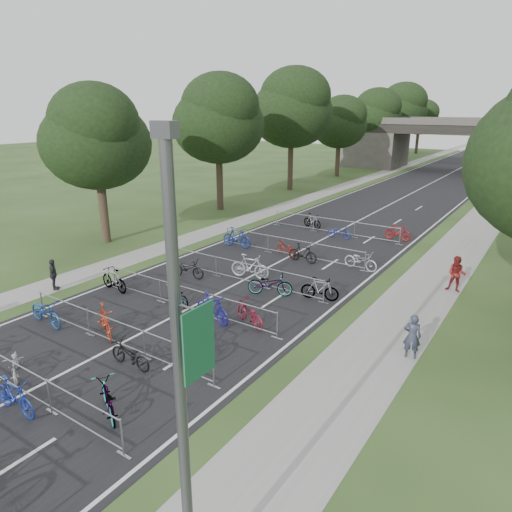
% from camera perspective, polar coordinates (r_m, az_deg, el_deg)
% --- Properties ---
extents(road, '(11.00, 140.00, 0.01)m').
position_cam_1_polar(road, '(54.45, 20.35, 8.14)').
color(road, black).
rests_on(road, ground).
extents(sidewalk_right, '(3.00, 140.00, 0.01)m').
position_cam_1_polar(sidewalk_right, '(53.17, 28.74, 6.84)').
color(sidewalk_right, gray).
rests_on(sidewalk_right, ground).
extents(sidewalk_left, '(2.00, 140.00, 0.01)m').
position_cam_1_polar(sidewalk_left, '(56.66, 12.93, 9.16)').
color(sidewalk_left, gray).
rests_on(sidewalk_left, ground).
extents(lane_markings, '(0.12, 140.00, 0.00)m').
position_cam_1_polar(lane_markings, '(54.45, 20.35, 8.14)').
color(lane_markings, silver).
rests_on(lane_markings, ground).
extents(overpass_bridge, '(31.00, 8.00, 7.05)m').
position_cam_1_polar(overpass_bridge, '(68.65, 23.87, 12.56)').
color(overpass_bridge, '#47433F').
rests_on(overpass_bridge, ground).
extents(lamppost, '(0.61, 0.65, 8.21)m').
position_cam_1_polar(lamppost, '(7.31, -9.27, -16.16)').
color(lamppost, '#4C4C51').
rests_on(lamppost, ground).
extents(tree_left_0, '(6.72, 6.72, 10.25)m').
position_cam_1_polar(tree_left_0, '(30.19, -19.35, 13.55)').
color(tree_left_0, '#33261C').
rests_on(tree_left_0, ground).
extents(tree_left_1, '(7.56, 7.56, 11.53)m').
position_cam_1_polar(tree_left_1, '(38.61, -4.69, 16.46)').
color(tree_left_1, '#33261C').
rests_on(tree_left_1, ground).
extents(tree_left_2, '(8.40, 8.40, 12.81)m').
position_cam_1_polar(tree_left_2, '(48.57, 4.55, 17.74)').
color(tree_left_2, '#33261C').
rests_on(tree_left_2, ground).
extents(tree_left_3, '(6.72, 6.72, 10.25)m').
position_cam_1_polar(tree_left_3, '(59.33, 10.47, 15.99)').
color(tree_left_3, '#33261C').
rests_on(tree_left_3, ground).
extents(tree_left_4, '(7.56, 7.56, 11.53)m').
position_cam_1_polar(tree_left_4, '(70.45, 14.64, 16.67)').
color(tree_left_4, '#33261C').
rests_on(tree_left_4, ground).
extents(tree_left_5, '(8.40, 8.40, 12.81)m').
position_cam_1_polar(tree_left_5, '(81.83, 17.68, 17.11)').
color(tree_left_5, '#33261C').
rests_on(tree_left_5, ground).
extents(tree_left_6, '(6.72, 6.72, 10.25)m').
position_cam_1_polar(tree_left_6, '(93.39, 19.82, 15.93)').
color(tree_left_6, '#33261C').
rests_on(tree_left_6, ground).
extents(barrier_row_1, '(9.70, 0.08, 1.10)m').
position_cam_1_polar(barrier_row_1, '(15.96, -27.44, -13.51)').
color(barrier_row_1, '#999BA0').
rests_on(barrier_row_1, ground).
extents(barrier_row_2, '(9.70, 0.08, 1.10)m').
position_cam_1_polar(barrier_row_2, '(17.61, -17.20, -9.15)').
color(barrier_row_2, '#999BA0').
rests_on(barrier_row_2, ground).
extents(barrier_row_3, '(9.70, 0.08, 1.10)m').
position_cam_1_polar(barrier_row_3, '(19.92, -8.76, -5.25)').
color(barrier_row_3, '#999BA0').
rests_on(barrier_row_3, ground).
extents(barrier_row_4, '(9.70, 0.08, 1.10)m').
position_cam_1_polar(barrier_row_4, '(22.79, -1.99, -1.99)').
color(barrier_row_4, '#999BA0').
rests_on(barrier_row_4, ground).
extents(barrier_row_5, '(9.70, 0.08, 1.10)m').
position_cam_1_polar(barrier_row_5, '(26.79, 4.29, 1.06)').
color(barrier_row_5, '#999BA0').
rests_on(barrier_row_5, ground).
extents(barrier_row_6, '(9.70, 0.08, 1.10)m').
position_cam_1_polar(barrier_row_6, '(31.96, 9.66, 3.67)').
color(barrier_row_6, '#999BA0').
rests_on(barrier_row_6, ground).
extents(bike_5, '(1.77, 1.39, 0.90)m').
position_cam_1_polar(bike_5, '(17.04, -27.84, -11.90)').
color(bike_5, gray).
rests_on(bike_5, ground).
extents(bike_6, '(1.86, 0.56, 1.11)m').
position_cam_1_polar(bike_6, '(15.19, -27.98, -15.23)').
color(bike_6, navy).
rests_on(bike_6, ground).
extents(bike_7, '(1.94, 1.47, 0.98)m').
position_cam_1_polar(bike_7, '(14.17, -18.08, -16.71)').
color(bike_7, '#999BA0').
rests_on(bike_7, ground).
extents(bike_8, '(2.18, 0.89, 1.12)m').
position_cam_1_polar(bike_8, '(20.25, -24.80, -6.36)').
color(bike_8, navy).
rests_on(bike_8, ground).
extents(bike_9, '(2.05, 1.47, 1.22)m').
position_cam_1_polar(bike_9, '(18.47, -18.32, -7.74)').
color(bike_9, '#9F2E17').
rests_on(bike_9, ground).
extents(bike_10, '(1.78, 0.65, 0.93)m').
position_cam_1_polar(bike_10, '(16.19, -15.50, -11.85)').
color(bike_10, black).
rests_on(bike_10, ground).
extents(bike_11, '(1.97, 0.81, 1.15)m').
position_cam_1_polar(bike_11, '(16.26, -7.76, -10.73)').
color(bike_11, '#B2B3BA').
rests_on(bike_11, ground).
extents(bike_12, '(1.95, 0.74, 1.14)m').
position_cam_1_polar(bike_12, '(22.70, -17.33, -2.85)').
color(bike_12, '#999BA0').
rests_on(bike_12, ground).
extents(bike_13, '(1.78, 1.05, 0.89)m').
position_cam_1_polar(bike_13, '(20.56, -9.76, -4.86)').
color(bike_13, '#999BA0').
rests_on(bike_13, ground).
extents(bike_14, '(2.08, 0.97, 1.20)m').
position_cam_1_polar(bike_14, '(18.72, -5.49, -6.50)').
color(bike_14, navy).
rests_on(bike_14, ground).
extents(bike_15, '(1.97, 1.33, 0.98)m').
position_cam_1_polar(bike_15, '(18.41, -0.80, -7.24)').
color(bike_15, maroon).
rests_on(bike_15, ground).
extents(bike_16, '(2.00, 0.96, 1.01)m').
position_cam_1_polar(bike_16, '(23.64, -8.55, -1.54)').
color(bike_16, black).
rests_on(bike_16, ground).
extents(bike_17, '(2.17, 0.98, 1.26)m').
position_cam_1_polar(bike_17, '(23.27, -0.78, -1.34)').
color(bike_17, '#A7A6AE').
rests_on(bike_17, ground).
extents(bike_18, '(2.23, 1.49, 1.11)m').
position_cam_1_polar(bike_18, '(21.22, 1.77, -3.52)').
color(bike_18, '#999BA0').
rests_on(bike_18, ground).
extents(bike_19, '(1.82, 0.89, 1.06)m').
position_cam_1_polar(bike_19, '(20.91, 7.98, -4.11)').
color(bike_19, '#999BA0').
rests_on(bike_19, ground).
extents(bike_20, '(2.08, 0.64, 1.24)m').
position_cam_1_polar(bike_20, '(28.53, -2.42, 2.32)').
color(bike_20, navy).
rests_on(bike_20, ground).
extents(bike_21, '(1.82, 1.17, 0.91)m').
position_cam_1_polar(bike_21, '(26.98, 3.82, 0.99)').
color(bike_21, maroon).
rests_on(bike_21, ground).
extents(bike_22, '(1.81, 0.56, 1.08)m').
position_cam_1_polar(bike_22, '(25.83, 5.86, 0.35)').
color(bike_22, black).
rests_on(bike_22, ground).
extents(bike_23, '(2.04, 0.97, 1.03)m').
position_cam_1_polar(bike_23, '(25.19, 12.96, -0.55)').
color(bike_23, '#B2B0B8').
rests_on(bike_23, ground).
extents(bike_25, '(1.78, 1.01, 1.03)m').
position_cam_1_polar(bike_25, '(33.40, 7.05, 4.36)').
color(bike_25, '#999BA0').
rests_on(bike_25, ground).
extents(bike_26, '(1.72, 0.69, 0.88)m').
position_cam_1_polar(bike_26, '(30.97, 10.36, 2.97)').
color(bike_26, navy).
rests_on(bike_26, ground).
extents(bike_27, '(1.78, 0.55, 1.06)m').
position_cam_1_polar(bike_27, '(31.46, 17.32, 2.84)').
color(bike_27, maroon).
rests_on(bike_27, ground).
extents(pedestrian_a, '(0.68, 0.54, 1.64)m').
position_cam_1_polar(pedestrian_a, '(16.90, 18.93, -9.49)').
color(pedestrian_a, '#2D3244').
rests_on(pedestrian_a, ground).
extents(pedestrian_b, '(0.85, 0.67, 1.74)m').
position_cam_1_polar(pedestrian_b, '(23.49, 23.77, -2.12)').
color(pedestrian_b, maroon).
rests_on(pedestrian_b, ground).
extents(pedestrian_c, '(0.92, 0.87, 1.53)m').
position_cam_1_polar(pedestrian_c, '(23.80, -24.00, -2.17)').
color(pedestrian_c, '#29292B').
rests_on(pedestrian_c, ground).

